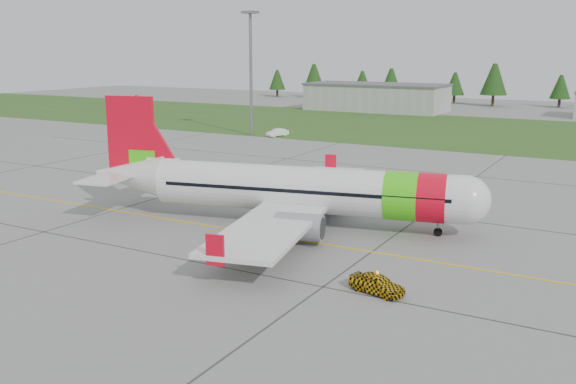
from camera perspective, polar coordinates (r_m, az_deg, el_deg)
The scene contains 9 objects.
ground at distance 45.11m, azimuth -8.41°, elevation -6.13°, with size 320.00×320.00×0.00m, color gray.
aircraft at distance 53.03m, azimuth 0.72°, elevation 0.21°, with size 33.90×31.79×10.39m.
follow_me_car at distance 38.89m, azimuth 7.96°, elevation -6.44°, with size 1.43×1.21×3.55m, color #E9B30C.
service_van at distance 107.72m, azimuth -0.95°, elevation 6.02°, with size 1.39×1.32×4.00m, color white.
grass_strip at distance 119.50m, azimuth 16.33°, elevation 5.21°, with size 320.00×50.00×0.03m, color #30561E.
taxi_guideline at distance 51.36m, azimuth -2.97°, elevation -3.66°, with size 120.00×0.25×0.02m, color gold.
hangar_west at distance 154.75m, azimuth 7.86°, elevation 8.29°, with size 32.00×14.00×6.00m, color #A8A8A3.
floodlight_mast at distance 108.75m, azimuth -3.32°, elevation 10.29°, with size 0.50×0.50×20.00m, color slate.
treeline at distance 173.94m, azimuth 20.70°, elevation 8.73°, with size 160.00×8.00×10.00m, color #1C3F14, non-canonical shape.
Camera 1 is at (26.34, -33.67, 14.40)m, focal length 40.00 mm.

